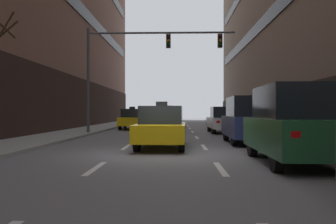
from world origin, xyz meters
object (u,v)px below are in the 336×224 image
at_px(taxi_driving_3, 132,119).
at_px(traffic_signal_0, 139,56).
at_px(car_parked_2, 247,120).
at_px(taxi_driving_1, 162,127).
at_px(car_driving_2, 145,117).
at_px(car_parked_1, 292,125).
at_px(car_parked_3, 224,120).
at_px(taxi_driving_0, 170,119).

bearing_deg(taxi_driving_3, traffic_signal_0, -78.58).
height_order(car_parked_2, traffic_signal_0, traffic_signal_0).
xyz_separation_m(taxi_driving_1, car_driving_2, (-3.00, 23.80, 0.03)).
bearing_deg(traffic_signal_0, car_parked_1, -64.01).
height_order(car_parked_1, car_parked_3, car_parked_1).
bearing_deg(car_parked_1, traffic_signal_0, 115.99).
relative_size(car_parked_3, traffic_signal_0, 0.51).
bearing_deg(traffic_signal_0, car_driving_2, 94.26).
xyz_separation_m(taxi_driving_0, taxi_driving_3, (-3.06, 0.89, -0.03)).
height_order(taxi_driving_3, car_parked_3, taxi_driving_3).
height_order(taxi_driving_0, car_parked_2, car_parked_2).
height_order(taxi_driving_0, car_driving_2, taxi_driving_0).
bearing_deg(car_parked_2, taxi_driving_0, 108.88).
height_order(car_driving_2, car_parked_2, car_parked_2).
xyz_separation_m(car_driving_2, car_parked_3, (6.74, -14.43, 0.02)).
distance_m(taxi_driving_3, car_parked_3, 8.08).
distance_m(car_driving_2, car_parked_2, 22.83).
xyz_separation_m(car_parked_1, traffic_signal_0, (-5.53, 11.35, 3.83)).
distance_m(car_parked_2, car_parked_3, 7.38).
distance_m(taxi_driving_1, taxi_driving_3, 14.10).
bearing_deg(traffic_signal_0, car_parked_3, 18.10).
bearing_deg(taxi_driving_3, taxi_driving_1, -77.55).
bearing_deg(car_parked_2, traffic_signal_0, 134.80).
bearing_deg(taxi_driving_0, taxi_driving_1, -90.10).
distance_m(taxi_driving_0, car_parked_3, 5.11).
bearing_deg(taxi_driving_3, car_parked_3, -32.92).
relative_size(taxi_driving_0, taxi_driving_1, 1.05).
height_order(taxi_driving_0, car_parked_3, taxi_driving_0).
bearing_deg(car_driving_2, traffic_signal_0, -85.74).
relative_size(taxi_driving_1, car_parked_2, 1.01).
relative_size(taxi_driving_3, car_parked_3, 0.95).
xyz_separation_m(taxi_driving_1, traffic_signal_0, (-1.79, 7.57, 4.09)).
height_order(taxi_driving_1, car_parked_1, car_parked_1).
relative_size(taxi_driving_1, taxi_driving_3, 0.99).
bearing_deg(taxi_driving_0, car_parked_1, -77.40).
xyz_separation_m(taxi_driving_1, car_parked_1, (3.74, -3.78, 0.26)).
bearing_deg(car_parked_1, car_parked_2, 90.00).
bearing_deg(car_parked_2, car_parked_3, 90.00).
bearing_deg(taxi_driving_1, traffic_signal_0, 103.29).
bearing_deg(car_driving_2, taxi_driving_1, -82.82).
xyz_separation_m(taxi_driving_0, car_parked_1, (3.72, -16.66, 0.22)).
distance_m(car_driving_2, car_parked_3, 15.93).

